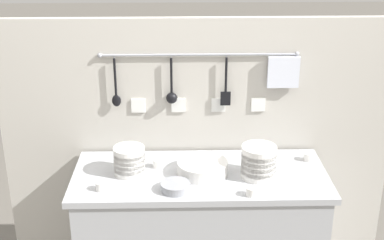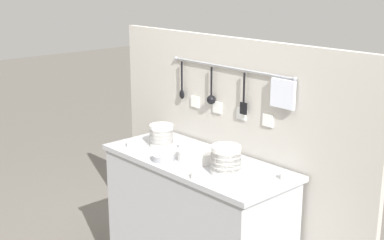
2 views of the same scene
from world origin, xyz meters
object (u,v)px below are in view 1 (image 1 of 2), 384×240
at_px(cup_front_left, 308,157).
at_px(cup_by_caddy, 158,164).
at_px(cup_front_right, 251,192).
at_px(cup_mid_row, 101,186).
at_px(plate_stack, 202,167).
at_px(bowl_stack_wide_centre, 259,162).
at_px(bowl_stack_back_corner, 129,161).
at_px(steel_mixing_bowl, 175,187).

relative_size(cup_front_left, cup_by_caddy, 1.00).
xyz_separation_m(cup_front_left, cup_front_right, (-0.32, -0.33, 0.00)).
height_order(cup_by_caddy, cup_front_right, same).
xyz_separation_m(cup_front_left, cup_by_caddy, (-0.74, -0.05, 0.00)).
bearing_deg(cup_by_caddy, cup_front_left, 4.21).
xyz_separation_m(cup_by_caddy, cup_front_right, (0.42, -0.28, 0.00)).
distance_m(cup_front_right, cup_mid_row, 0.66).
bearing_deg(plate_stack, bowl_stack_wide_centre, -9.00).
bearing_deg(bowl_stack_back_corner, plate_stack, -0.72).
bearing_deg(cup_front_right, bowl_stack_wide_centre, 72.98).
height_order(bowl_stack_back_corner, bowl_stack_wide_centre, bowl_stack_wide_centre).
xyz_separation_m(bowl_stack_wide_centre, plate_stack, (-0.26, 0.04, -0.05)).
xyz_separation_m(cup_front_right, cup_mid_row, (-0.66, 0.07, 0.00)).
relative_size(cup_front_left, cup_front_right, 1.00).
bearing_deg(cup_by_caddy, bowl_stack_wide_centre, -12.87).
height_order(bowl_stack_back_corner, cup_by_caddy, bowl_stack_back_corner).
bearing_deg(plate_stack, bowl_stack_back_corner, 179.28).
bearing_deg(cup_front_left, steel_mixing_bowl, -156.90).
relative_size(bowl_stack_back_corner, bowl_stack_wide_centre, 0.90).
relative_size(bowl_stack_back_corner, cup_mid_row, 3.10).
xyz_separation_m(bowl_stack_wide_centre, steel_mixing_bowl, (-0.38, -0.12, -0.06)).
height_order(bowl_stack_wide_centre, plate_stack, bowl_stack_wide_centre).
distance_m(bowl_stack_back_corner, bowl_stack_wide_centre, 0.60).
distance_m(bowl_stack_back_corner, cup_front_left, 0.88).
bearing_deg(bowl_stack_back_corner, cup_front_right, -21.75).
distance_m(bowl_stack_back_corner, cup_mid_row, 0.20).
bearing_deg(steel_mixing_bowl, cup_front_right, -9.34).
bearing_deg(cup_by_caddy, cup_front_right, -33.94).
xyz_separation_m(bowl_stack_back_corner, cup_front_left, (0.87, 0.12, -0.05)).
xyz_separation_m(cup_front_left, cup_mid_row, (-0.99, -0.27, 0.00)).
relative_size(bowl_stack_wide_centre, cup_front_left, 3.44).
relative_size(plate_stack, cup_front_left, 5.07).
bearing_deg(cup_mid_row, plate_stack, 17.98).
bearing_deg(plate_stack, cup_mid_row, -162.02).
distance_m(bowl_stack_back_corner, cup_by_caddy, 0.15).
distance_m(cup_by_caddy, cup_front_right, 0.50).
xyz_separation_m(bowl_stack_back_corner, steel_mixing_bowl, (0.21, -0.16, -0.05)).
height_order(bowl_stack_wide_centre, cup_front_right, bowl_stack_wide_centre).
xyz_separation_m(bowl_stack_back_corner, bowl_stack_wide_centre, (0.60, -0.04, 0.01)).
bearing_deg(bowl_stack_back_corner, steel_mixing_bowl, -37.25).
bearing_deg(cup_front_left, cup_mid_row, -164.73).
xyz_separation_m(plate_stack, steel_mixing_bowl, (-0.13, -0.16, -0.01)).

